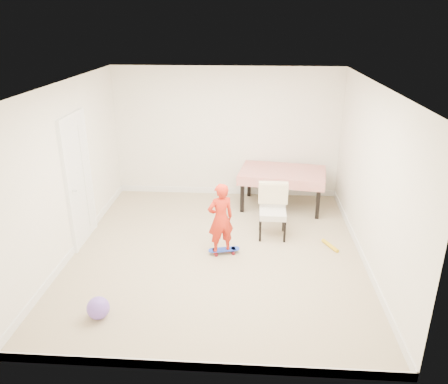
# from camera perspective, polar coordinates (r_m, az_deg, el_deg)

# --- Properties ---
(ground) EXTENTS (5.00, 5.00, 0.00)m
(ground) POSITION_cam_1_polar(r_m,az_deg,el_deg) (6.95, -0.94, -7.88)
(ground) COLOR tan
(ground) RESTS_ON ground
(ceiling) EXTENTS (4.50, 5.00, 0.04)m
(ceiling) POSITION_cam_1_polar(r_m,az_deg,el_deg) (6.10, -1.09, 13.66)
(ceiling) COLOR white
(ceiling) RESTS_ON wall_back
(wall_back) EXTENTS (4.50, 0.04, 2.60)m
(wall_back) POSITION_cam_1_polar(r_m,az_deg,el_deg) (8.78, 0.34, 7.69)
(wall_back) COLOR white
(wall_back) RESTS_ON ground
(wall_front) EXTENTS (4.50, 0.04, 2.60)m
(wall_front) POSITION_cam_1_polar(r_m,az_deg,el_deg) (4.17, -3.87, -9.22)
(wall_front) COLOR white
(wall_front) RESTS_ON ground
(wall_left) EXTENTS (0.04, 5.00, 2.60)m
(wall_left) POSITION_cam_1_polar(r_m,az_deg,el_deg) (6.95, -19.67, 2.54)
(wall_left) COLOR white
(wall_left) RESTS_ON ground
(wall_right) EXTENTS (0.04, 5.00, 2.60)m
(wall_right) POSITION_cam_1_polar(r_m,az_deg,el_deg) (6.62, 18.63, 1.71)
(wall_right) COLOR white
(wall_right) RESTS_ON ground
(door) EXTENTS (0.11, 0.94, 2.11)m
(door) POSITION_cam_1_polar(r_m,az_deg,el_deg) (7.30, -18.46, 1.29)
(door) COLOR white
(door) RESTS_ON ground
(baseboard_back) EXTENTS (4.50, 0.02, 0.12)m
(baseboard_back) POSITION_cam_1_polar(r_m,az_deg,el_deg) (9.17, 0.33, 0.17)
(baseboard_back) COLOR white
(baseboard_back) RESTS_ON ground
(baseboard_front) EXTENTS (4.50, 0.02, 0.12)m
(baseboard_front) POSITION_cam_1_polar(r_m,az_deg,el_deg) (4.92, -3.50, -21.75)
(baseboard_front) COLOR white
(baseboard_front) RESTS_ON ground
(baseboard_left) EXTENTS (0.02, 5.00, 0.12)m
(baseboard_left) POSITION_cam_1_polar(r_m,az_deg,el_deg) (7.44, -18.53, -6.51)
(baseboard_left) COLOR white
(baseboard_left) RESTS_ON ground
(baseboard_right) EXTENTS (0.02, 5.00, 0.12)m
(baseboard_right) POSITION_cam_1_polar(r_m,az_deg,el_deg) (7.12, 17.51, -7.70)
(baseboard_right) COLOR white
(baseboard_right) RESTS_ON ground
(dining_table) EXTENTS (1.72, 1.23, 0.75)m
(dining_table) POSITION_cam_1_polar(r_m,az_deg,el_deg) (8.50, 7.55, 0.43)
(dining_table) COLOR red
(dining_table) RESTS_ON ground
(dining_chair) EXTENTS (0.50, 0.58, 0.91)m
(dining_chair) POSITION_cam_1_polar(r_m,az_deg,el_deg) (7.29, 6.38, -2.56)
(dining_chair) COLOR silver
(dining_chair) RESTS_ON ground
(skateboard) EXTENTS (0.52, 0.29, 0.07)m
(skateboard) POSITION_cam_1_polar(r_m,az_deg,el_deg) (6.91, 0.00, -7.73)
(skateboard) COLOR blue
(skateboard) RESTS_ON ground
(child) EXTENTS (0.49, 0.43, 1.14)m
(child) POSITION_cam_1_polar(r_m,az_deg,el_deg) (6.65, -0.44, -3.79)
(child) COLOR red
(child) RESTS_ON ground
(balloon) EXTENTS (0.28, 0.28, 0.28)m
(balloon) POSITION_cam_1_polar(r_m,az_deg,el_deg) (5.74, -16.11, -14.35)
(balloon) COLOR #7854CB
(balloon) RESTS_ON ground
(foam_toy) EXTENTS (0.23, 0.38, 0.06)m
(foam_toy) POSITION_cam_1_polar(r_m,az_deg,el_deg) (7.29, 13.69, -6.82)
(foam_toy) COLOR gold
(foam_toy) RESTS_ON ground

